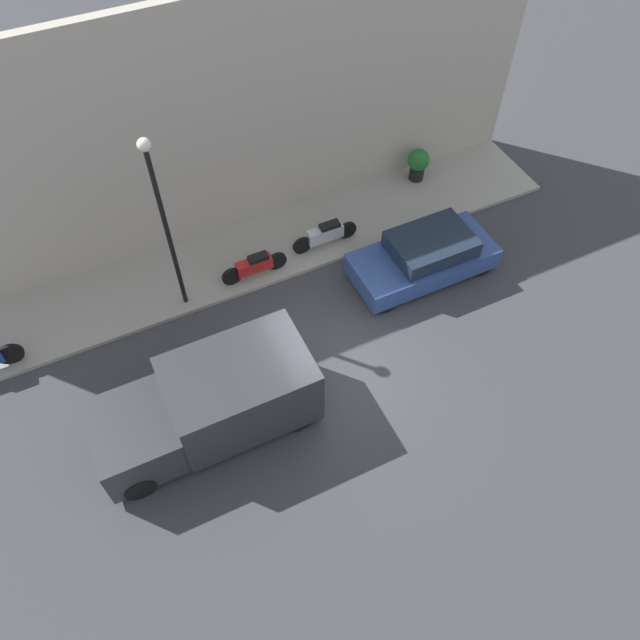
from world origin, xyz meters
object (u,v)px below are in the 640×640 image
motorcycle_red (255,266)px  potted_plant (418,163)px  streetlamp (162,212)px  parked_car (425,256)px  delivery_van (209,403)px  scooter_silver (325,234)px

motorcycle_red → potted_plant: (1.63, -6.14, 0.21)m
motorcycle_red → streetlamp: streetlamp is taller
parked_car → potted_plant: bearing=-28.3°
delivery_van → streetlamp: bearing=-8.4°
scooter_silver → parked_car: bearing=-135.1°
scooter_silver → potted_plant: bearing=-70.3°
parked_car → streetlamp: size_ratio=0.77×
delivery_van → scooter_silver: bearing=-50.2°
potted_plant → motorcycle_red: bearing=104.9°
scooter_silver → motorcycle_red: bearing=96.1°
delivery_van → potted_plant: bearing=-58.1°
parked_car → motorcycle_red: 4.66m
delivery_van → potted_plant: delivery_van is taller
parked_car → streetlamp: 7.11m
parked_car → motorcycle_red: size_ratio=2.11×
delivery_van → scooter_silver: 6.35m
delivery_van → potted_plant: (5.45, -8.74, -0.25)m
streetlamp → potted_plant: size_ratio=4.89×
motorcycle_red → parked_car: bearing=-112.6°
motorcycle_red → scooter_silver: bearing=-83.9°
delivery_van → streetlamp: (3.78, -0.56, 2.35)m
parked_car → delivery_van: bearing=106.4°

